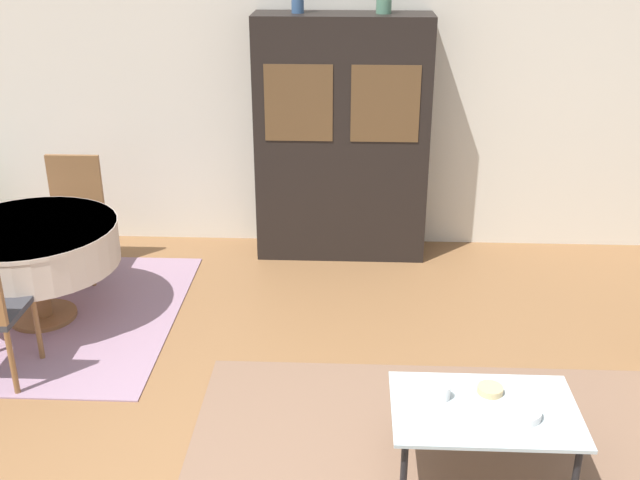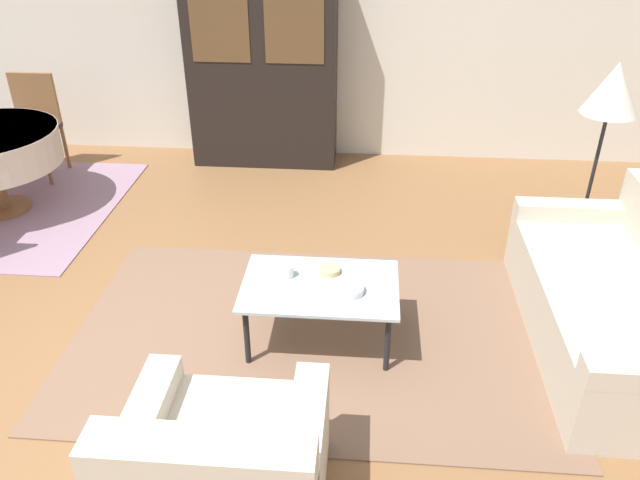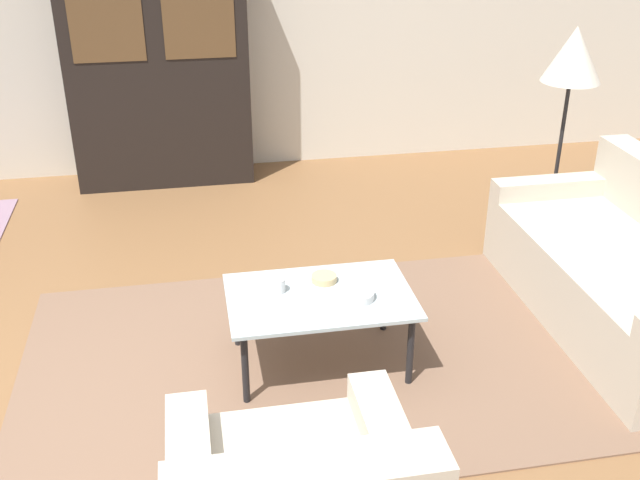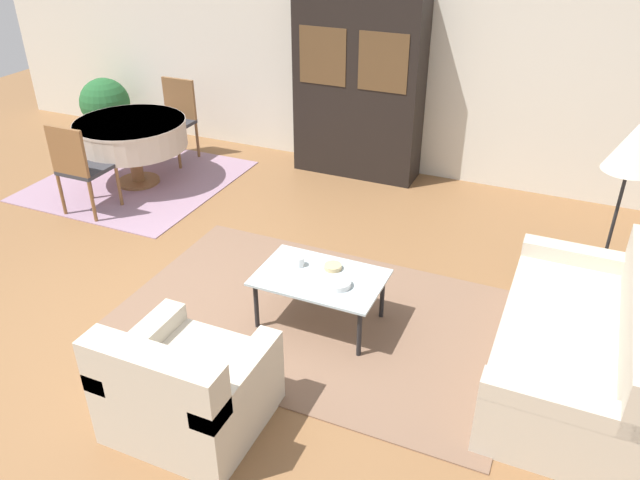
% 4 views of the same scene
% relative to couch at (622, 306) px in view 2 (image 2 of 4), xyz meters
% --- Properties ---
extents(ground_plane, '(14.00, 14.00, 0.00)m').
position_rel_couch_xyz_m(ground_plane, '(-2.96, -0.58, -0.29)').
color(ground_plane, brown).
extents(wall_back, '(10.00, 0.06, 2.70)m').
position_rel_couch_xyz_m(wall_back, '(-2.96, 3.05, 1.06)').
color(wall_back, beige).
rests_on(wall_back, ground_plane).
extents(area_rug, '(3.10, 1.99, 0.01)m').
position_rel_couch_xyz_m(area_rug, '(-1.92, -0.07, -0.29)').
color(area_rug, brown).
rests_on(area_rug, ground_plane).
extents(dining_rug, '(2.06, 2.09, 0.01)m').
position_rel_couch_xyz_m(dining_rug, '(-4.90, 1.49, -0.29)').
color(dining_rug, gray).
rests_on(dining_rug, ground_plane).
extents(couch, '(0.94, 1.88, 0.82)m').
position_rel_couch_xyz_m(couch, '(0.00, 0.00, 0.00)').
color(couch, beige).
rests_on(couch, ground_plane).
extents(armchair, '(0.89, 0.83, 0.79)m').
position_rel_couch_xyz_m(armchair, '(-2.20, -1.43, 0.01)').
color(armchair, beige).
rests_on(armchair, ground_plane).
extents(coffee_table, '(0.96, 0.63, 0.42)m').
position_rel_couch_xyz_m(coffee_table, '(-1.87, -0.12, 0.10)').
color(coffee_table, black).
rests_on(coffee_table, area_rug).
extents(display_cabinet, '(1.44, 0.46, 2.05)m').
position_rel_couch_xyz_m(display_cabinet, '(-2.67, 2.78, 0.73)').
color(display_cabinet, black).
rests_on(display_cabinet, ground_plane).
extents(dining_chair_far, '(0.44, 0.44, 0.97)m').
position_rel_couch_xyz_m(dining_chair_far, '(-4.85, 2.28, 0.26)').
color(dining_chair_far, brown).
rests_on(dining_chair_far, dining_rug).
extents(floor_lamp, '(0.40, 0.40, 1.48)m').
position_rel_couch_xyz_m(floor_lamp, '(0.11, 1.24, 0.95)').
color(floor_lamp, black).
rests_on(floor_lamp, ground_plane).
extents(cup, '(0.08, 0.08, 0.08)m').
position_rel_couch_xyz_m(cup, '(-2.08, -0.04, 0.18)').
color(cup, white).
rests_on(cup, coffee_table).
extents(bowl, '(0.20, 0.20, 0.05)m').
position_rel_couch_xyz_m(bowl, '(-1.70, -0.18, 0.16)').
color(bowl, white).
rests_on(bowl, coffee_table).
extents(bowl_small, '(0.14, 0.14, 0.04)m').
position_rel_couch_xyz_m(bowl_small, '(-1.82, 0.02, 0.16)').
color(bowl_small, tan).
rests_on(bowl_small, coffee_table).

